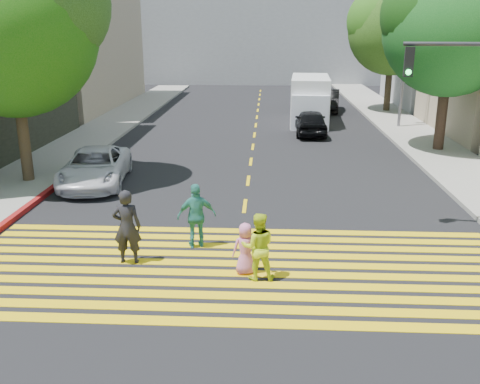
# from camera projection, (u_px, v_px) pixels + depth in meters

# --- Properties ---
(ground) EXTENTS (120.00, 120.00, 0.00)m
(ground) POSITION_uv_depth(u_px,v_px,m) (233.00, 294.00, 11.64)
(ground) COLOR black
(sidewalk_left) EXTENTS (3.00, 40.00, 0.15)m
(sidewalk_left) POSITION_uv_depth(u_px,v_px,m) (119.00, 120.00, 33.03)
(sidewalk_left) COLOR gray
(sidewalk_left) RESTS_ON ground
(sidewalk_right) EXTENTS (3.00, 60.00, 0.15)m
(sidewalk_right) POSITION_uv_depth(u_px,v_px,m) (431.00, 147.00, 25.51)
(sidewalk_right) COLOR gray
(sidewalk_right) RESTS_ON ground
(curb_red) EXTENTS (0.20, 8.00, 0.16)m
(curb_red) POSITION_uv_depth(u_px,v_px,m) (37.00, 200.00, 17.68)
(curb_red) COLOR maroon
(curb_red) RESTS_ON ground
(crosswalk) EXTENTS (13.40, 5.30, 0.01)m
(crosswalk) POSITION_uv_depth(u_px,v_px,m) (236.00, 268.00, 12.85)
(crosswalk) COLOR yellow
(crosswalk) RESTS_ON ground
(lane_line) EXTENTS (0.12, 34.40, 0.01)m
(lane_line) POSITION_uv_depth(u_px,v_px,m) (256.00, 121.00, 33.11)
(lane_line) COLOR yellow
(lane_line) RESTS_ON ground
(building_left_tan) EXTENTS (12.00, 16.00, 10.00)m
(building_left_tan) POSITION_uv_depth(u_px,v_px,m) (32.00, 36.00, 37.68)
(building_left_tan) COLOR tan
(building_left_tan) RESTS_ON ground
(building_right_grey) EXTENTS (10.00, 10.00, 10.00)m
(building_right_grey) POSITION_uv_depth(u_px,v_px,m) (470.00, 36.00, 38.05)
(building_right_grey) COLOR gray
(building_right_grey) RESTS_ON ground
(backdrop_block) EXTENTS (30.00, 8.00, 12.00)m
(backdrop_block) POSITION_uv_depth(u_px,v_px,m) (262.00, 23.00, 55.67)
(backdrop_block) COLOR gray
(backdrop_block) RESTS_ON ground
(tree_left) EXTENTS (6.56, 6.00, 8.54)m
(tree_left) POSITION_uv_depth(u_px,v_px,m) (12.00, 21.00, 18.23)
(tree_left) COLOR #3E2D1C
(tree_left) RESTS_ON ground
(tree_right_near) EXTENTS (7.00, 6.54, 8.61)m
(tree_right_near) POSITION_uv_depth(u_px,v_px,m) (454.00, 21.00, 23.21)
(tree_right_near) COLOR black
(tree_right_near) RESTS_ON ground
(tree_right_far) EXTENTS (6.41, 5.83, 8.43)m
(tree_right_far) POSITION_uv_depth(u_px,v_px,m) (394.00, 25.00, 34.86)
(tree_right_far) COLOR black
(tree_right_far) RESTS_ON ground
(pedestrian_man) EXTENTS (0.71, 0.49, 1.87)m
(pedestrian_man) POSITION_uv_depth(u_px,v_px,m) (127.00, 227.00, 12.92)
(pedestrian_man) COLOR black
(pedestrian_man) RESTS_ON ground
(pedestrian_woman) EXTENTS (0.82, 0.67, 1.60)m
(pedestrian_woman) POSITION_uv_depth(u_px,v_px,m) (258.00, 247.00, 12.12)
(pedestrian_woman) COLOR #CBE720
(pedestrian_woman) RESTS_ON ground
(pedestrian_child) EXTENTS (0.69, 0.54, 1.24)m
(pedestrian_child) POSITION_uv_depth(u_px,v_px,m) (245.00, 249.00, 12.45)
(pedestrian_child) COLOR pink
(pedestrian_child) RESTS_ON ground
(pedestrian_extra) EXTENTS (1.09, 0.67, 1.73)m
(pedestrian_extra) POSITION_uv_depth(u_px,v_px,m) (197.00, 216.00, 13.90)
(pedestrian_extra) COLOR teal
(pedestrian_extra) RESTS_ON ground
(white_sedan) EXTENTS (2.74, 4.95, 1.31)m
(white_sedan) POSITION_uv_depth(u_px,v_px,m) (95.00, 167.00, 19.60)
(white_sedan) COLOR silver
(white_sedan) RESTS_ON ground
(dark_car_near) EXTENTS (1.63, 4.03, 1.37)m
(dark_car_near) POSITION_uv_depth(u_px,v_px,m) (311.00, 122.00, 28.69)
(dark_car_near) COLOR black
(dark_car_near) RESTS_ON ground
(silver_car) EXTENTS (1.78, 4.32, 1.25)m
(silver_car) POSITION_uv_depth(u_px,v_px,m) (307.00, 96.00, 39.94)
(silver_car) COLOR gray
(silver_car) RESTS_ON ground
(dark_car_parked) EXTENTS (2.11, 4.61, 1.47)m
(dark_car_parked) POSITION_uv_depth(u_px,v_px,m) (328.00, 101.00, 36.77)
(dark_car_parked) COLOR black
(dark_car_parked) RESTS_ON ground
(white_van) EXTENTS (2.53, 5.93, 2.74)m
(white_van) POSITION_uv_depth(u_px,v_px,m) (310.00, 102.00, 32.03)
(white_van) COLOR silver
(white_van) RESTS_ON ground
(street_lamp) EXTENTS (2.09, 0.36, 9.24)m
(street_lamp) POSITION_uv_depth(u_px,v_px,m) (403.00, 32.00, 29.06)
(street_lamp) COLOR slate
(street_lamp) RESTS_ON ground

